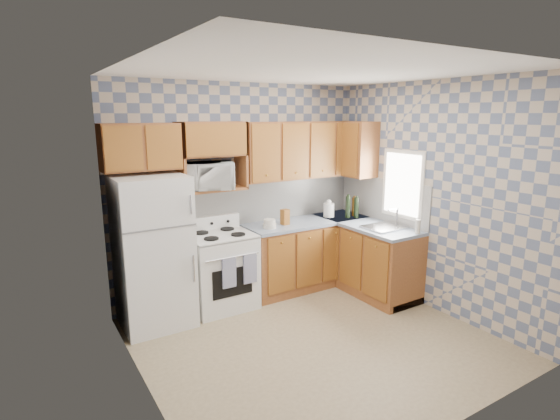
{
  "coord_description": "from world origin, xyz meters",
  "views": [
    {
      "loc": [
        -2.5,
        -3.36,
        2.3
      ],
      "look_at": [
        0.05,
        0.75,
        1.25
      ],
      "focal_mm": 28.0,
      "sensor_mm": 36.0,
      "label": 1
    }
  ],
  "objects_px": {
    "stove_body": "(221,271)",
    "electric_kettle": "(329,210)",
    "refrigerator": "(153,252)",
    "microwave": "(209,176)"
  },
  "relations": [
    {
      "from": "stove_body",
      "to": "microwave",
      "type": "bearing_deg",
      "value": 119.91
    },
    {
      "from": "stove_body",
      "to": "electric_kettle",
      "type": "bearing_deg",
      "value": 1.12
    },
    {
      "from": "electric_kettle",
      "to": "refrigerator",
      "type": "bearing_deg",
      "value": -178.66
    },
    {
      "from": "refrigerator",
      "to": "stove_body",
      "type": "xyz_separation_m",
      "value": [
        0.8,
        0.03,
        -0.39
      ]
    },
    {
      "from": "stove_body",
      "to": "electric_kettle",
      "type": "distance_m",
      "value": 1.76
    },
    {
      "from": "stove_body",
      "to": "electric_kettle",
      "type": "relative_size",
      "value": 4.78
    },
    {
      "from": "microwave",
      "to": "electric_kettle",
      "type": "bearing_deg",
      "value": 16.3
    },
    {
      "from": "refrigerator",
      "to": "electric_kettle",
      "type": "height_order",
      "value": "refrigerator"
    },
    {
      "from": "refrigerator",
      "to": "microwave",
      "type": "xyz_separation_m",
      "value": [
        0.74,
        0.14,
        0.77
      ]
    },
    {
      "from": "refrigerator",
      "to": "electric_kettle",
      "type": "xyz_separation_m",
      "value": [
        2.47,
        0.06,
        0.17
      ]
    }
  ]
}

